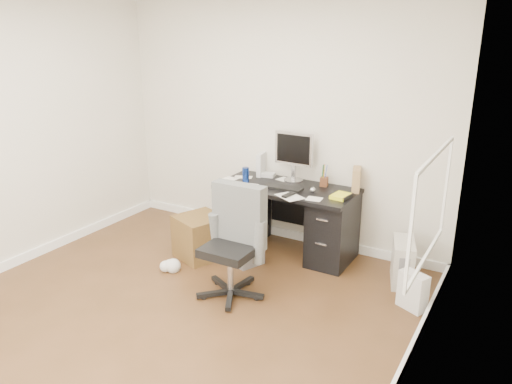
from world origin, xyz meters
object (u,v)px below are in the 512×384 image
Objects in this scene: lcd_monitor at (294,157)px; office_chair at (230,244)px; keyboard at (283,188)px; desk at (286,217)px; pc_tower at (403,262)px; wicker_basket at (200,237)px.

lcd_monitor reaches higher than office_chair.
office_chair is (0.00, -1.06, -0.24)m from keyboard.
lcd_monitor is 1.45m from office_chair.
lcd_monitor is 0.41m from keyboard.
desk is 3.57× the size of keyboard.
pc_tower is 0.95× the size of wicker_basket.
keyboard is 1.42m from pc_tower.
lcd_monitor is 1.30× the size of pc_tower.
lcd_monitor is at bearing 91.03° from office_chair.
keyboard reaches higher than desk.
lcd_monitor reaches higher than desk.
lcd_monitor is 1.35× the size of keyboard.
keyboard is at bearing -90.49° from desk.
office_chair is (0.00, -1.14, 0.12)m from desk.
desk is 0.67m from lcd_monitor.
lcd_monitor is (-0.03, 0.22, 0.63)m from desk.
lcd_monitor is 1.23× the size of wicker_basket.
keyboard is at bearing 34.94° from wicker_basket.
lcd_monitor is at bearing 92.26° from keyboard.
desk is at bearing 86.38° from keyboard.
office_chair is at bearing -92.95° from keyboard.
lcd_monitor reaches higher than keyboard.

